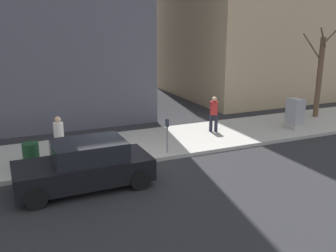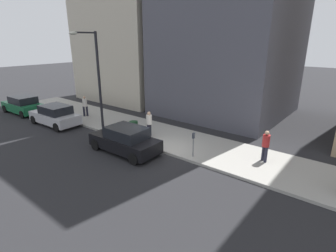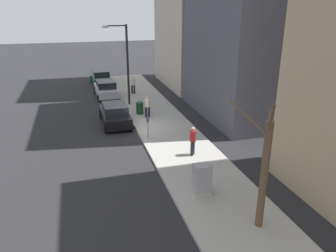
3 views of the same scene
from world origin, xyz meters
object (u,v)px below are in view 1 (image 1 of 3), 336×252
utility_box (295,114)px  pedestrian_near_meter (214,112)px  parked_car_black (85,166)px  parking_meter (167,132)px  bare_tree (320,74)px  trash_bin (31,155)px  pedestrian_midblock (59,136)px

utility_box → pedestrian_near_meter: 4.06m
utility_box → parked_car_black: bearing=103.1°
pedestrian_near_meter → parking_meter: bearing=-109.9°
bare_tree → trash_bin: 14.93m
parking_meter → pedestrian_midblock: 4.04m
utility_box → pedestrian_midblock: 11.04m
parking_meter → trash_bin: size_ratio=1.50×
utility_box → pedestrian_midblock: size_ratio=0.86×
parked_car_black → utility_box: (2.48, -10.61, 0.11)m
utility_box → bare_tree: bearing=-64.1°
pedestrian_near_meter → bare_tree: bearing=42.5°
parked_car_black → trash_bin: bearing=34.3°
parked_car_black → pedestrian_near_meter: pedestrian_near_meter is taller
trash_bin → pedestrian_midblock: size_ratio=0.54×
parking_meter → parked_car_black: bearing=114.8°
bare_tree → utility_box: bearing=115.9°
parking_meter → pedestrian_midblock: size_ratio=0.81×
parking_meter → trash_bin: (0.45, 4.98, -0.38)m
parked_car_black → trash_bin: size_ratio=4.70×
utility_box → bare_tree: bare_tree is taller
pedestrian_near_meter → pedestrian_midblock: bearing=-132.1°
bare_tree → trash_bin: bare_tree is taller
parked_car_black → pedestrian_midblock: bearing=9.0°
parked_car_black → bare_tree: size_ratio=0.82×
bare_tree → pedestrian_midblock: (-1.30, 13.68, -1.36)m
utility_box → trash_bin: (-0.40, 12.08, -0.25)m
bare_tree → pedestrian_near_meter: 6.72m
parking_meter → trash_bin: bearing=84.8°
trash_bin → pedestrian_midblock: (0.39, -1.04, 0.49)m
trash_bin → utility_box: bearing=-88.1°
utility_box → pedestrian_near_meter: pedestrian_near_meter is taller
parked_car_black → trash_bin: parked_car_black is taller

